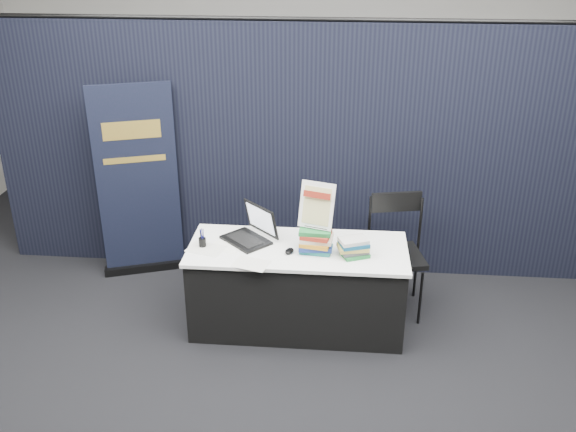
# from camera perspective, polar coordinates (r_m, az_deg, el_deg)

# --- Properties ---
(floor) EXTENTS (8.00, 8.00, 0.00)m
(floor) POSITION_cam_1_polar(r_m,az_deg,el_deg) (5.21, 0.35, -12.98)
(floor) COLOR black
(floor) RESTS_ON ground
(wall_back) EXTENTS (8.00, 0.02, 3.50)m
(wall_back) POSITION_cam_1_polar(r_m,az_deg,el_deg) (8.24, 2.77, 14.71)
(wall_back) COLOR #B7B4AC
(wall_back) RESTS_ON floor
(drape_partition) EXTENTS (6.00, 0.08, 2.40)m
(drape_partition) POSITION_cam_1_polar(r_m,az_deg,el_deg) (6.05, 1.64, 5.57)
(drape_partition) COLOR black
(drape_partition) RESTS_ON floor
(display_table) EXTENTS (1.80, 0.75, 0.75)m
(display_table) POSITION_cam_1_polar(r_m,az_deg,el_deg) (5.45, 0.84, -6.31)
(display_table) COLOR black
(display_table) RESTS_ON floor
(laptop) EXTENTS (0.47, 0.53, 0.29)m
(laptop) POSITION_cam_1_polar(r_m,az_deg,el_deg) (5.40, -3.69, -1.37)
(laptop) COLOR black
(laptop) RESTS_ON display_table
(mouse) EXTENTS (0.09, 0.12, 0.03)m
(mouse) POSITION_cam_1_polar(r_m,az_deg,el_deg) (5.18, 0.12, -3.13)
(mouse) COLOR black
(mouse) RESTS_ON display_table
(brochure_left) EXTENTS (0.34, 0.28, 0.00)m
(brochure_left) POSITION_cam_1_polar(r_m,az_deg,el_deg) (5.29, -7.30, -2.91)
(brochure_left) COLOR silver
(brochure_left) RESTS_ON display_table
(brochure_mid) EXTENTS (0.29, 0.23, 0.00)m
(brochure_mid) POSITION_cam_1_polar(r_m,az_deg,el_deg) (5.30, -5.61, -2.76)
(brochure_mid) COLOR white
(brochure_mid) RESTS_ON display_table
(brochure_right) EXTENTS (0.32, 0.26, 0.00)m
(brochure_right) POSITION_cam_1_polar(r_m,az_deg,el_deg) (5.03, -3.30, -4.27)
(brochure_right) COLOR silver
(brochure_right) RESTS_ON display_table
(pen_cup) EXTENTS (0.08, 0.08, 0.08)m
(pen_cup) POSITION_cam_1_polar(r_m,az_deg,el_deg) (5.31, -7.62, -2.33)
(pen_cup) COLOR black
(pen_cup) RESTS_ON display_table
(book_stack_tall) EXTENTS (0.26, 0.21, 0.20)m
(book_stack_tall) POSITION_cam_1_polar(r_m,az_deg,el_deg) (5.17, 2.49, -2.15)
(book_stack_tall) COLOR #1A6360
(book_stack_tall) RESTS_ON display_table
(book_stack_short) EXTENTS (0.26, 0.23, 0.15)m
(book_stack_short) POSITION_cam_1_polar(r_m,az_deg,el_deg) (5.14, 5.88, -2.74)
(book_stack_short) COLOR #1C6B30
(book_stack_short) RESTS_ON display_table
(info_sign) EXTENTS (0.30, 0.19, 0.38)m
(info_sign) POSITION_cam_1_polar(r_m,az_deg,el_deg) (5.07, 2.57, 0.89)
(info_sign) COLOR black
(info_sign) RESTS_ON book_stack_tall
(pullup_banner) EXTENTS (0.79, 0.36, 1.88)m
(pullup_banner) POSITION_cam_1_polar(r_m,az_deg,el_deg) (6.26, -13.12, 2.01)
(pullup_banner) COLOR black
(pullup_banner) RESTS_ON floor
(stacking_chair) EXTENTS (0.56, 0.56, 1.04)m
(stacking_chair) POSITION_cam_1_polar(r_m,az_deg,el_deg) (5.69, 9.47, -2.93)
(stacking_chair) COLOR black
(stacking_chair) RESTS_ON floor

